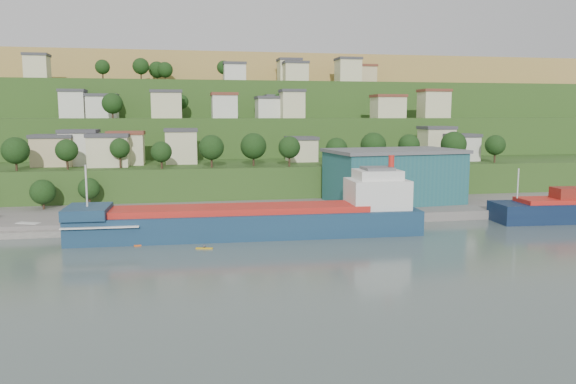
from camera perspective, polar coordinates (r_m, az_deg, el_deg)
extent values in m
plane|color=#43524F|center=(100.47, -1.55, -5.34)|extent=(500.00, 500.00, 0.00)
cube|color=slate|center=(131.55, 5.14, -2.24)|extent=(220.00, 26.00, 4.00)
cube|color=#284719|center=(155.09, -4.83, -0.71)|extent=(260.00, 32.00, 20.00)
cube|color=#284719|center=(184.69, -5.78, 0.64)|extent=(280.00, 32.00, 44.00)
cube|color=#284719|center=(214.40, -6.47, 1.61)|extent=(300.00, 32.00, 70.00)
cube|color=olive|center=(287.95, -7.56, 3.15)|extent=(360.00, 120.00, 96.00)
cube|color=#CBB483|center=(155.42, -22.70, 3.77)|extent=(9.90, 8.09, 7.17)
cube|color=#3F3F44|center=(155.23, -22.78, 5.26)|extent=(10.50, 8.69, 0.90)
cube|color=silver|center=(155.55, -20.40, 4.11)|extent=(8.95, 8.42, 8.35)
cube|color=#3F3F44|center=(155.36, -20.48, 5.81)|extent=(9.55, 9.02, 0.90)
cube|color=beige|center=(149.37, -17.72, 3.91)|extent=(9.77, 8.81, 7.42)
cube|color=#3F3F44|center=(149.18, -17.78, 5.51)|extent=(10.37, 9.41, 0.90)
cube|color=beige|center=(153.34, -16.09, 4.16)|extent=(8.89, 7.27, 7.90)
cube|color=brown|center=(153.15, -16.15, 5.80)|extent=(9.49, 7.87, 0.90)
cube|color=beige|center=(153.82, -10.79, 4.45)|extent=(8.17, 7.81, 8.54)
cube|color=#3F3F44|center=(153.63, -10.84, 6.21)|extent=(8.77, 8.41, 0.90)
cube|color=beige|center=(159.12, 1.38, 4.24)|extent=(7.67, 8.90, 6.04)
cube|color=#3F3F44|center=(158.95, 1.38, 5.49)|extent=(8.27, 9.50, 0.90)
cube|color=beige|center=(172.58, 14.82, 4.72)|extent=(8.73, 7.84, 8.81)
cube|color=#3F3F44|center=(172.41, 14.88, 6.33)|extent=(9.33, 8.44, 0.90)
cube|color=silver|center=(168.91, 17.10, 4.23)|extent=(8.25, 8.47, 6.77)
cube|color=#3F3F44|center=(168.74, 17.15, 5.53)|extent=(8.85, 9.07, 0.90)
cube|color=silver|center=(191.07, -20.99, 8.24)|extent=(7.40, 7.33, 8.11)
cube|color=#3F3F44|center=(191.20, -21.05, 9.58)|extent=(8.00, 7.93, 0.90)
cube|color=silver|center=(190.10, -18.34, 8.16)|extent=(9.33, 7.02, 6.78)
cube|color=#3F3F44|center=(190.19, -18.39, 9.31)|extent=(9.93, 7.62, 0.90)
cube|color=beige|center=(177.78, -12.22, 8.57)|extent=(9.03, 7.14, 7.68)
cube|color=#3F3F44|center=(177.90, -12.26, 9.95)|extent=(9.63, 7.74, 0.90)
cube|color=silver|center=(178.49, -6.49, 8.58)|extent=(7.63, 8.15, 7.00)
cube|color=brown|center=(178.59, -6.51, 9.85)|extent=(8.23, 8.75, 0.90)
cube|color=silver|center=(185.98, -1.85, 8.47)|extent=(8.76, 8.97, 6.18)
cube|color=#3F3F44|center=(186.06, -1.86, 9.56)|extent=(9.36, 9.57, 0.90)
cube|color=silver|center=(189.61, -1.04, 8.55)|extent=(8.07, 7.24, 6.78)
cube|color=#3F3F44|center=(189.71, -1.05, 9.71)|extent=(8.67, 7.84, 0.90)
cube|color=beige|center=(181.12, 0.41, 8.81)|extent=(7.13, 7.22, 8.18)
cube|color=#3F3F44|center=(181.26, 0.41, 10.24)|extent=(7.73, 7.82, 0.90)
cube|color=beige|center=(190.11, 10.13, 8.43)|extent=(9.72, 8.22, 6.77)
cube|color=brown|center=(190.20, 10.15, 9.58)|extent=(10.32, 8.82, 0.90)
cube|color=beige|center=(196.62, 14.59, 8.55)|extent=(9.03, 7.21, 8.67)
cube|color=brown|center=(196.76, 14.64, 9.94)|extent=(9.63, 7.81, 0.90)
cube|color=beige|center=(214.46, -24.12, 11.42)|extent=(7.51, 7.17, 7.90)
cube|color=#3F3F44|center=(214.83, -24.19, 12.59)|extent=(8.11, 7.77, 0.90)
cube|color=silver|center=(209.57, -5.48, 11.90)|extent=(7.70, 7.79, 6.08)
cube|color=#3F3F44|center=(209.85, -5.49, 12.85)|extent=(8.30, 8.39, 0.90)
cube|color=beige|center=(220.36, 0.13, 12.06)|extent=(8.32, 8.11, 8.58)
cube|color=#3F3F44|center=(220.76, 0.13, 13.28)|extent=(8.92, 8.71, 0.90)
cube|color=beige|center=(213.95, 0.73, 11.95)|extent=(8.66, 8.22, 6.86)
cube|color=#3F3F44|center=(214.27, 0.73, 12.99)|extent=(9.26, 8.82, 0.90)
cube|color=beige|center=(220.91, 6.11, 12.03)|extent=(8.51, 8.69, 8.82)
cube|color=#3F3F44|center=(221.33, 6.13, 13.29)|extent=(9.11, 9.29, 0.90)
cube|color=#CBB483|center=(230.80, 7.80, 11.60)|extent=(7.54, 8.12, 7.02)
cube|color=brown|center=(231.10, 7.82, 12.58)|extent=(8.14, 8.72, 0.90)
cylinder|color=#382619|center=(145.13, -25.88, 2.54)|extent=(0.50, 0.50, 3.06)
sphere|color=black|center=(144.91, -25.95, 3.82)|extent=(6.24, 6.24, 6.24)
cylinder|color=#382619|center=(144.05, -21.50, 2.77)|extent=(0.50, 0.50, 3.18)
sphere|color=black|center=(143.84, -21.56, 3.97)|extent=(5.28, 5.28, 5.28)
cylinder|color=#382619|center=(143.80, -16.67, 3.05)|extent=(0.50, 0.50, 3.55)
sphere|color=black|center=(143.60, -16.72, 4.29)|extent=(4.89, 4.89, 4.89)
cylinder|color=#382619|center=(139.65, -12.71, 2.88)|extent=(0.50, 0.50, 2.71)
sphere|color=black|center=(139.45, -12.75, 4.00)|extent=(5.05, 5.05, 5.05)
cylinder|color=#382619|center=(140.32, -7.76, 3.15)|extent=(0.50, 0.50, 3.33)
sphere|color=black|center=(140.10, -7.79, 4.52)|extent=(6.18, 6.18, 6.18)
cylinder|color=#382619|center=(144.01, -3.52, 3.31)|extent=(0.50, 0.50, 3.27)
sphere|color=black|center=(143.79, -3.53, 4.69)|extent=(6.65, 6.65, 6.65)
cylinder|color=#382619|center=(141.93, 0.14, 3.28)|extent=(0.50, 0.50, 3.36)
sphere|color=black|center=(141.71, 0.14, 4.57)|extent=(5.55, 5.55, 5.55)
cylinder|color=#382619|center=(144.73, 4.93, 3.25)|extent=(0.50, 0.50, 2.92)
sphere|color=black|center=(144.52, 4.95, 4.43)|extent=(5.56, 5.56, 5.56)
cylinder|color=#382619|center=(150.99, 8.64, 3.42)|extent=(0.50, 0.50, 3.14)
sphere|color=black|center=(150.77, 8.66, 4.72)|extent=(6.78, 6.78, 6.78)
cylinder|color=#382619|center=(154.66, 12.16, 3.48)|extent=(0.50, 0.50, 3.40)
sphere|color=black|center=(154.46, 12.19, 4.70)|extent=(5.78, 5.78, 5.78)
cylinder|color=#382619|center=(157.73, 16.43, 3.40)|extent=(0.50, 0.50, 3.30)
sphere|color=black|center=(157.52, 16.48, 4.68)|extent=(6.83, 6.83, 6.83)
cylinder|color=#382619|center=(163.73, 20.26, 3.39)|extent=(0.50, 0.50, 3.33)
sphere|color=black|center=(163.54, 20.31, 4.50)|extent=(5.47, 5.47, 5.47)
cylinder|color=#382619|center=(188.93, -10.78, 7.99)|extent=(0.50, 0.50, 3.96)
sphere|color=black|center=(188.98, -10.81, 8.99)|extent=(4.79, 4.79, 4.79)
cylinder|color=#382619|center=(178.93, -17.38, 7.60)|extent=(0.50, 0.50, 2.74)
sphere|color=black|center=(178.97, -17.42, 8.59)|extent=(6.21, 6.21, 6.21)
cylinder|color=#382619|center=(185.13, -0.81, 8.13)|extent=(0.50, 0.50, 3.92)
sphere|color=black|center=(185.18, -0.81, 9.18)|extent=(5.27, 5.27, 5.27)
cylinder|color=#382619|center=(219.75, -13.14, 11.16)|extent=(0.50, 0.50, 3.15)
sphere|color=black|center=(219.98, -13.17, 12.01)|extent=(6.11, 6.11, 6.11)
cylinder|color=#382619|center=(209.19, -18.30, 11.16)|extent=(0.50, 0.50, 3.18)
sphere|color=black|center=(209.41, -18.33, 11.97)|extent=(5.05, 5.05, 5.05)
cylinder|color=#382619|center=(217.66, -12.36, 11.21)|extent=(0.50, 0.50, 3.11)
sphere|color=black|center=(217.88, -12.38, 12.03)|extent=(5.75, 5.75, 5.75)
cylinder|color=#382619|center=(212.32, -6.54, 11.55)|extent=(0.50, 0.50, 4.03)
sphere|color=black|center=(212.57, -6.56, 12.46)|extent=(4.98, 4.98, 4.98)
cylinder|color=#382619|center=(213.24, -14.70, 11.31)|extent=(0.50, 0.50, 3.84)
sphere|color=black|center=(213.51, -14.73, 12.26)|extent=(5.86, 5.86, 5.86)
cube|color=navy|center=(107.25, -3.97, -3.74)|extent=(66.16, 12.20, 6.59)
cube|color=red|center=(106.35, -5.00, -1.74)|extent=(49.17, 9.85, 1.13)
cube|color=navy|center=(107.17, -19.69, -1.89)|extent=(7.82, 10.56, 1.88)
cube|color=silver|center=(111.98, 9.03, -0.16)|extent=(11.56, 9.73, 5.65)
cube|color=silver|center=(111.53, 9.07, 1.76)|extent=(8.68, 7.77, 1.88)
cube|color=#595B5E|center=(111.42, 9.08, 2.38)|extent=(5.81, 5.81, 0.56)
cylinder|color=red|center=(112.30, 10.45, 2.97)|extent=(1.16, 1.16, 2.82)
cylinder|color=silver|center=(106.52, -19.80, 0.61)|extent=(0.35, 0.35, 7.53)
cube|color=silver|center=(107.11, -18.14, -2.95)|extent=(13.47, 11.00, 0.24)
cylinder|color=silver|center=(127.88, 22.32, 0.82)|extent=(0.31, 0.31, 6.34)
cube|color=#205961|center=(137.85, 10.66, 1.47)|extent=(31.85, 21.28, 12.00)
cube|color=#595B5E|center=(137.31, 10.72, 4.13)|extent=(32.95, 22.39, 0.80)
cube|color=silver|center=(120.39, -24.88, -3.07)|extent=(4.86, 3.41, 0.91)
cube|color=#F65D15|center=(102.88, -14.60, -5.22)|extent=(2.84, 1.35, 0.21)
sphere|color=#3F3F44|center=(102.80, -14.61, -5.03)|extent=(0.50, 0.50, 0.50)
cube|color=gold|center=(98.19, -8.50, -5.67)|extent=(2.96, 1.19, 0.22)
sphere|color=#3F3F44|center=(98.11, -8.51, -5.46)|extent=(0.51, 0.51, 0.51)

